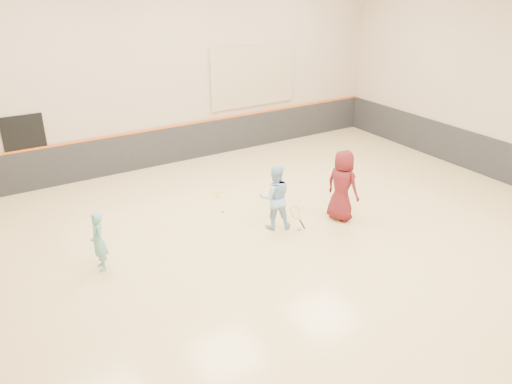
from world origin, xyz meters
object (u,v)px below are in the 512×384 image
girl (98,241)px  instructor (275,197)px  young_man (342,185)px  spare_racket (221,192)px

girl → instructor: size_ratio=0.81×
young_man → spare_racket: bearing=20.0°
instructor → young_man: 1.75m
young_man → spare_racket: 3.51m
instructor → spare_racket: (-0.26, 2.34, -0.72)m
girl → instructor: instructor is taller
girl → spare_racket: 4.38m
instructor → young_man: bearing=-172.3°
instructor → girl: bearing=18.2°
girl → instructor: (4.12, -0.37, 0.15)m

